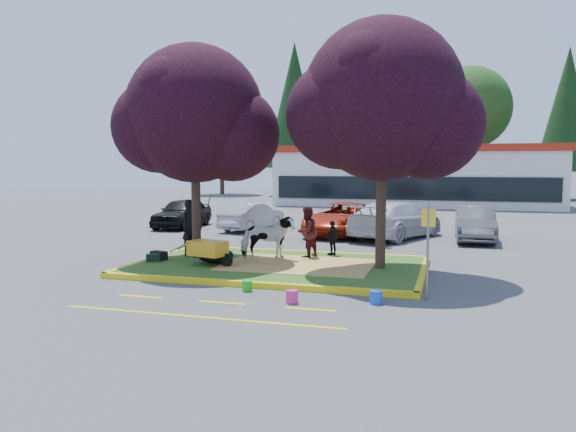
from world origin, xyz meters
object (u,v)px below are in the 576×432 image
(sign_post, at_px, (428,241))
(bucket_green, at_px, (247,286))
(cow, at_px, (267,238))
(bucket_pink, at_px, (292,297))
(wheelbarrow, at_px, (208,249))
(handler, at_px, (191,228))
(bucket_blue, at_px, (376,297))
(car_silver, at_px, (252,217))
(car_black, at_px, (182,213))
(calf, at_px, (213,255))

(sign_post, bearing_deg, bucket_green, -167.99)
(cow, bearing_deg, bucket_pink, -179.56)
(wheelbarrow, relative_size, bucket_pink, 6.58)
(handler, distance_m, bucket_pink, 6.45)
(handler, relative_size, bucket_green, 6.91)
(bucket_blue, bearing_deg, cow, 134.19)
(bucket_blue, height_order, car_silver, car_silver)
(bucket_pink, xyz_separation_m, bucket_blue, (1.77, 0.46, 0.00))
(cow, xyz_separation_m, handler, (-2.57, 0.06, 0.22))
(handler, distance_m, wheelbarrow, 2.03)
(bucket_blue, distance_m, car_black, 16.51)
(car_black, bearing_deg, bucket_blue, -50.14)
(wheelbarrow, distance_m, bucket_green, 2.91)
(cow, height_order, sign_post, sign_post)
(cow, xyz_separation_m, sign_post, (4.84, -3.27, 0.51))
(calf, distance_m, sign_post, 6.66)
(cow, height_order, wheelbarrow, cow)
(calf, height_order, car_silver, car_silver)
(bucket_blue, height_order, car_black, car_black)
(bucket_blue, distance_m, car_silver, 14.30)
(cow, distance_m, bucket_pink, 4.87)
(car_black, bearing_deg, bucket_green, -58.55)
(wheelbarrow, bearing_deg, bucket_green, -31.50)
(calf, bearing_deg, wheelbarrow, -77.57)
(bucket_pink, xyz_separation_m, car_silver, (-5.58, 12.72, 0.48))
(bucket_green, xyz_separation_m, bucket_pink, (1.36, -0.83, 0.02))
(cow, height_order, bucket_pink, cow)
(wheelbarrow, relative_size, car_black, 0.45)
(car_black, height_order, car_silver, car_black)
(handler, distance_m, car_silver, 8.36)
(wheelbarrow, bearing_deg, sign_post, -1.17)
(calf, relative_size, wheelbarrow, 0.53)
(cow, relative_size, car_black, 0.38)
(wheelbarrow, distance_m, bucket_pink, 4.44)
(handler, bearing_deg, calf, -101.40)
(handler, height_order, bucket_pink, handler)
(handler, height_order, sign_post, sign_post)
(calf, height_order, bucket_blue, calf)
(sign_post, distance_m, car_silver, 14.35)
(cow, xyz_separation_m, car_black, (-7.16, 8.43, -0.12))
(cow, height_order, car_silver, cow)
(bucket_green, xyz_separation_m, car_silver, (-4.22, 11.90, 0.50))
(cow, relative_size, sign_post, 0.72)
(wheelbarrow, distance_m, car_silver, 10.06)
(sign_post, xyz_separation_m, car_silver, (-8.39, 11.62, -0.71))
(calf, relative_size, bucket_pink, 3.51)
(handler, bearing_deg, car_black, 57.57)
(calf, relative_size, bucket_green, 3.92)
(cow, xyz_separation_m, bucket_blue, (3.80, -3.91, -0.68))
(wheelbarrow, bearing_deg, bucket_blue, -10.42)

